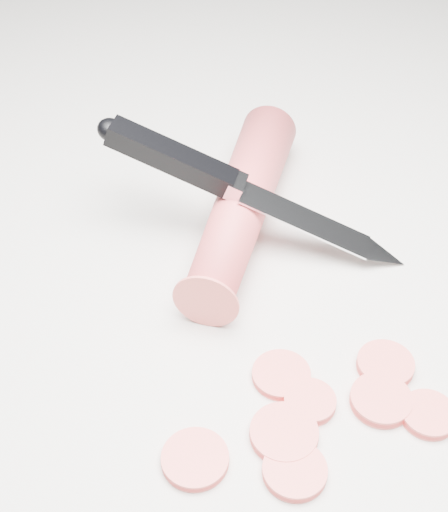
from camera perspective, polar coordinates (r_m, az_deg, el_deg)
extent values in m
plane|color=beige|center=(0.49, 3.94, -5.14)|extent=(2.40, 2.40, 0.00)
cylinder|color=#D53C43|center=(0.54, 1.45, 4.20)|extent=(0.11, 0.21, 0.04)
cylinder|color=#EF564F|center=(0.43, 4.83, -13.97)|extent=(0.04, 0.04, 0.01)
cylinder|color=#EF564F|center=(0.42, -2.33, -15.92)|extent=(0.04, 0.04, 0.01)
cylinder|color=#EF564F|center=(0.45, 6.89, -11.51)|extent=(0.03, 0.03, 0.01)
cylinder|color=#EF564F|center=(0.46, 16.03, -12.10)|extent=(0.03, 0.03, 0.01)
cylinder|color=#EF564F|center=(0.47, 12.79, -8.48)|extent=(0.04, 0.04, 0.01)
cylinder|color=#EF564F|center=(0.46, 4.60, -9.45)|extent=(0.04, 0.04, 0.01)
cylinder|color=#EF564F|center=(0.42, 5.68, -16.73)|extent=(0.04, 0.04, 0.01)
cylinder|color=#EF564F|center=(0.45, 12.44, -11.19)|extent=(0.04, 0.04, 0.01)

